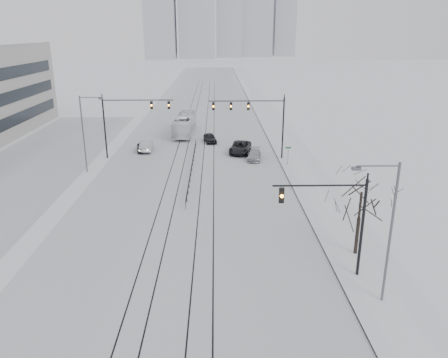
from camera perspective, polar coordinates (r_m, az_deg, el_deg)
ground at (r=25.55m, az=-7.68°, el=-19.78°), size 500.00×500.00×0.00m
road at (r=81.47m, az=-3.15°, el=7.45°), size 22.00×260.00×0.02m
sidewalk_east at (r=82.10m, az=6.39°, el=7.50°), size 5.00×260.00×0.16m
curb at (r=81.82m, az=4.67°, el=7.50°), size 0.10×260.00×0.12m
parking_strip at (r=61.49m, az=-22.92°, el=2.27°), size 14.00×60.00×0.03m
tram_rails at (r=61.98m, az=-3.74°, el=3.86°), size 5.30×180.00×0.01m
skyline at (r=293.88m, az=-0.79°, el=21.56°), size 96.00×48.00×72.00m
traffic_mast_near at (r=29.32m, az=14.77°, el=-4.57°), size 6.10×0.37×7.00m
traffic_mast_ne at (r=56.03m, az=4.37°, el=8.27°), size 9.60×0.37×8.00m
traffic_mast_nw at (r=57.91m, az=-12.56°, el=8.04°), size 9.10×0.37×8.00m
street_light_east at (r=27.08m, az=20.47°, el=-5.65°), size 2.73×0.25×9.00m
street_light_west at (r=53.15m, az=-17.66°, el=6.28°), size 2.73×0.25×9.00m
bare_tree at (r=32.71m, az=17.45°, el=-2.50°), size 4.40×4.40×6.10m
median_fence at (r=52.24m, az=-4.20°, el=1.59°), size 0.06×24.00×1.00m
street_sign at (r=54.53m, az=8.38°, el=3.36°), size 0.70×0.06×2.40m
sedan_sb_inner at (r=61.86m, az=-10.54°, el=4.19°), size 2.33×4.27×1.38m
sedan_sb_outer at (r=61.98m, az=-10.08°, el=4.30°), size 1.76×4.57×1.48m
sedan_nb_front at (r=60.07m, az=2.14°, el=4.15°), size 3.60×5.94×1.54m
sedan_nb_right at (r=56.92m, az=3.96°, el=3.13°), size 2.23×4.41×1.23m
sedan_nb_far at (r=65.91m, az=-1.85°, el=5.37°), size 2.31×4.15×1.34m
box_truck at (r=71.24m, az=-5.11°, el=7.08°), size 3.33×11.59×3.19m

